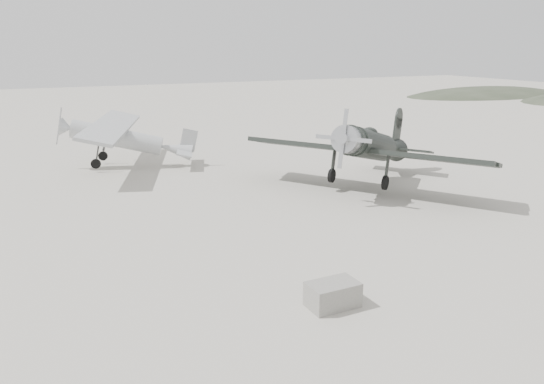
{
  "coord_description": "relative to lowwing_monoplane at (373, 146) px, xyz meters",
  "views": [
    {
      "loc": [
        -10.51,
        -16.05,
        7.1
      ],
      "look_at": [
        -1.98,
        1.94,
        1.5
      ],
      "focal_mm": 35.0,
      "sensor_mm": 36.0,
      "label": 1
    }
  ],
  "objects": [
    {
      "name": "ground",
      "position": [
        -5.39,
        -5.63,
        -2.09
      ],
      "size": [
        160.0,
        160.0,
        0.0
      ],
      "primitive_type": "plane",
      "color": "gray",
      "rests_on": "ground"
    },
    {
      "name": "hill_northeast",
      "position": [
        44.61,
        34.37,
        -2.09
      ],
      "size": [
        32.0,
        16.0,
        5.2
      ],
      "primitive_type": "ellipsoid",
      "color": "#303829",
      "rests_on": "ground"
    },
    {
      "name": "lowwing_monoplane",
      "position": [
        0.0,
        0.0,
        0.0
      ],
      "size": [
        9.98,
        11.21,
        3.96
      ],
      "rotation": [
        0.0,
        0.24,
        0.6
      ],
      "color": "black",
      "rests_on": "ground"
    },
    {
      "name": "highwing_monoplane",
      "position": [
        -10.66,
        9.79,
        -0.13
      ],
      "size": [
        7.91,
        10.97,
        3.13
      ],
      "rotation": [
        0.0,
        0.23,
        -0.32
      ],
      "color": "gray",
      "rests_on": "ground"
    },
    {
      "name": "equipment_block",
      "position": [
        -8.62,
        -10.27,
        -1.74
      ],
      "size": [
        1.43,
        0.91,
        0.71
      ],
      "primitive_type": "cube",
      "rotation": [
        0.0,
        0.0,
        0.02
      ],
      "color": "slate",
      "rests_on": "ground"
    }
  ]
}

